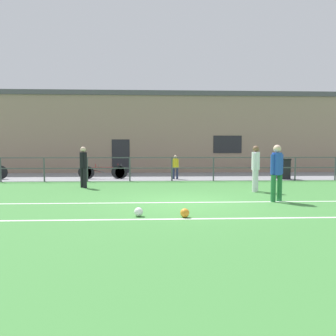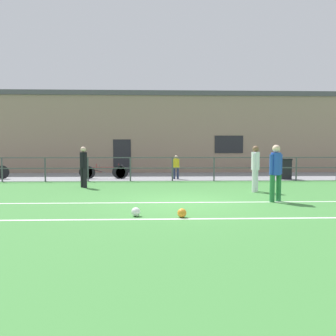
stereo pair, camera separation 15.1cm
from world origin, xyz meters
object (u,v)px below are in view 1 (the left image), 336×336
at_px(soccer_ball_spare, 185,213).
at_px(bicycle_parked_2, 101,172).
at_px(bicycle_parked_0, 105,172).
at_px(player_striker, 256,166).
at_px(soccer_ball_match, 139,212).
at_px(player_goalkeeper, 83,164).
at_px(trash_bin_0, 283,169).
at_px(spectator_child, 175,166).
at_px(player_winger, 277,169).

height_order(soccer_ball_spare, bicycle_parked_2, bicycle_parked_2).
bearing_deg(soccer_ball_spare, bicycle_parked_0, 109.16).
distance_m(player_striker, soccer_ball_match, 5.84).
xyz_separation_m(player_striker, soccer_ball_spare, (-3.01, -4.25, -0.85)).
relative_size(player_goalkeeper, player_striker, 0.98).
xyz_separation_m(player_striker, bicycle_parked_2, (-6.38, 4.96, -0.58)).
distance_m(soccer_ball_match, soccer_ball_spare, 1.09).
bearing_deg(trash_bin_0, soccer_ball_spare, -124.02).
relative_size(player_striker, trash_bin_0, 1.63).
height_order(soccer_ball_match, bicycle_parked_0, bicycle_parked_0).
height_order(spectator_child, trash_bin_0, spectator_child).
height_order(player_goalkeeper, bicycle_parked_2, player_goalkeeper).
bearing_deg(bicycle_parked_2, player_goalkeeper, -92.48).
xyz_separation_m(soccer_ball_match, spectator_child, (1.47, 8.70, 0.59)).
height_order(soccer_ball_match, spectator_child, spectator_child).
bearing_deg(player_striker, bicycle_parked_2, -94.20).
bearing_deg(bicycle_parked_0, player_striker, -38.59).
bearing_deg(spectator_child, player_winger, 112.84).
distance_m(player_winger, bicycle_parked_2, 9.55).
distance_m(soccer_ball_match, trash_bin_0, 10.98).
relative_size(player_striker, soccer_ball_spare, 7.92).
height_order(player_striker, bicycle_parked_0, player_striker).
bearing_deg(soccer_ball_match, soccer_ball_spare, -8.83).
relative_size(player_winger, trash_bin_0, 1.65).
xyz_separation_m(soccer_ball_spare, bicycle_parked_0, (-3.20, 9.21, 0.24)).
bearing_deg(player_winger, trash_bin_0, -137.35).
xyz_separation_m(player_winger, bicycle_parked_0, (-6.16, 7.12, -0.62)).
height_order(soccer_ball_spare, spectator_child, spectator_child).
height_order(player_winger, bicycle_parked_2, player_winger).
bearing_deg(spectator_child, trash_bin_0, -179.90).
relative_size(bicycle_parked_0, trash_bin_0, 2.23).
relative_size(player_goalkeeper, soccer_ball_spare, 7.76).
xyz_separation_m(bicycle_parked_0, trash_bin_0, (9.05, -0.53, 0.19)).
distance_m(soccer_ball_match, bicycle_parked_2, 9.33).
xyz_separation_m(soccer_ball_spare, trash_bin_0, (5.85, 8.67, 0.43)).
relative_size(player_striker, soccer_ball_match, 7.89).
distance_m(player_goalkeeper, bicycle_parked_0, 3.58).
bearing_deg(soccer_ball_spare, trash_bin_0, 55.98).
height_order(soccer_ball_spare, trash_bin_0, trash_bin_0).
height_order(bicycle_parked_0, trash_bin_0, trash_bin_0).
bearing_deg(player_goalkeeper, bicycle_parked_2, -41.64).
xyz_separation_m(bicycle_parked_2, trash_bin_0, (9.22, -0.53, 0.17)).
height_order(player_winger, soccer_ball_spare, player_winger).
height_order(soccer_ball_match, bicycle_parked_2, bicycle_parked_2).
relative_size(player_winger, bicycle_parked_0, 0.74).
bearing_deg(trash_bin_0, soccer_ball_match, -129.18).
xyz_separation_m(player_winger, spectator_child, (-2.57, 6.78, -0.27)).
bearing_deg(bicycle_parked_0, soccer_ball_spare, -70.84).
relative_size(soccer_ball_match, bicycle_parked_2, 0.09).
bearing_deg(soccer_ball_match, bicycle_parked_2, 104.20).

